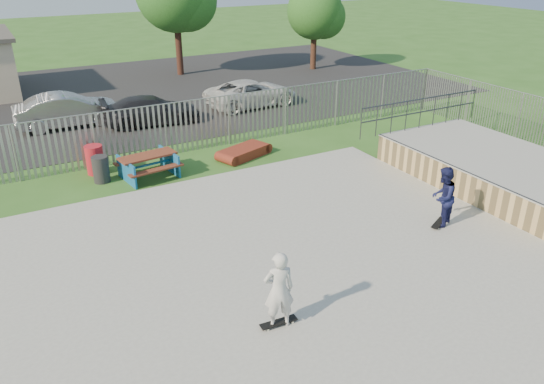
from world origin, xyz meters
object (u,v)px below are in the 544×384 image
picnic_table (148,166)px  car_silver (68,110)px  tree_right (315,11)px  car_white (251,93)px  trash_bin_red (95,160)px  trash_bin_grey (101,169)px  funbox (244,152)px  car_dark (151,110)px  skater_navy (443,197)px  skater_white (279,290)px

picnic_table → car_silver: size_ratio=0.48×
tree_right → car_white: bearing=-141.2°
trash_bin_red → trash_bin_grey: (0.01, -0.85, -0.06)m
trash_bin_grey → funbox: bearing=-2.2°
funbox → car_dark: bearing=87.8°
tree_right → trash_bin_grey: bearing=-143.4°
trash_bin_red → funbox: bearing=-11.3°
car_silver → tree_right: bearing=-71.6°
car_silver → car_dark: size_ratio=1.03×
tree_right → car_dark: bearing=-152.8°
trash_bin_grey → tree_right: tree_right is taller
funbox → trash_bin_red: (-5.26, 1.05, 0.32)m
tree_right → skater_navy: bearing=-113.8°
trash_bin_grey → car_silver: bearing=88.7°
funbox → tree_right: 16.94m
trash_bin_grey → tree_right: size_ratio=0.17×
picnic_table → car_white: car_white is taller
funbox → trash_bin_red: 5.37m
trash_bin_grey → skater_white: size_ratio=0.53×
car_silver → car_white: car_silver is taller
trash_bin_red → car_dark: bearing=53.3°
trash_bin_grey → skater_navy: (7.49, -7.99, 0.56)m
funbox → skater_navy: size_ratio=1.20×
car_dark → skater_navy: bearing=-157.1°
trash_bin_red → trash_bin_grey: size_ratio=1.13×
car_white → trash_bin_grey: bearing=120.7°
picnic_table → trash_bin_red: 1.95m
skater_white → skater_navy: bearing=-151.3°
trash_bin_red → car_silver: 6.07m
trash_bin_red → tree_right: tree_right is taller
car_silver → skater_white: skater_white is taller
trash_bin_grey → skater_white: skater_white is taller
car_white → skater_white: skater_white is taller
trash_bin_red → car_dark: (3.47, 4.66, 0.14)m
trash_bin_red → trash_bin_grey: bearing=-89.5°
funbox → trash_bin_grey: (-5.25, 0.20, 0.27)m
picnic_table → skater_white: 9.26m
car_silver → picnic_table: bearing=-168.8°
trash_bin_grey → car_silver: size_ratio=0.20×
tree_right → skater_white: size_ratio=3.12×
car_dark → car_white: bearing=-78.4°
picnic_table → skater_navy: 9.71m
trash_bin_grey → car_white: 10.59m
funbox → tree_right: tree_right is taller
skater_navy → skater_white: 6.28m
trash_bin_red → skater_navy: (7.50, -8.84, 0.50)m
picnic_table → car_white: size_ratio=0.45×
car_white → car_silver: bearing=80.2°
trash_bin_red → picnic_table: bearing=-38.3°
picnic_table → skater_white: skater_white is taller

